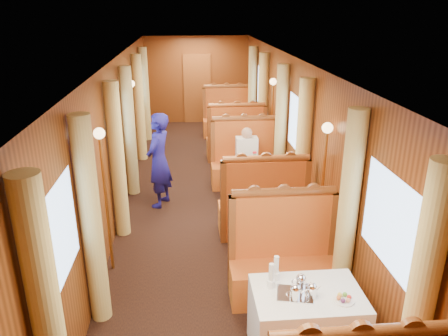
{
  "coord_description": "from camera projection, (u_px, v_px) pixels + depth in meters",
  "views": [
    {
      "loc": [
        -0.36,
        -6.89,
        3.33
      ],
      "look_at": [
        0.18,
        -0.85,
        1.05
      ],
      "focal_mm": 35.0,
      "sensor_mm": 36.0,
      "label": 1
    }
  ],
  "objects": [
    {
      "name": "floor",
      "position": [
        209.0,
        207.0,
        7.62
      ],
      "size": [
        3.0,
        12.0,
        0.01
      ],
      "primitive_type": null,
      "color": "black",
      "rests_on": "ground"
    },
    {
      "name": "ceiling",
      "position": [
        207.0,
        61.0,
        6.75
      ],
      "size": [
        3.0,
        12.0,
        0.01
      ],
      "primitive_type": null,
      "rotation": [
        3.14,
        0.0,
        0.0
      ],
      "color": "silver",
      "rests_on": "wall_left"
    },
    {
      "name": "wall_far",
      "position": [
        197.0,
        80.0,
        12.78
      ],
      "size": [
        3.0,
        0.01,
        2.5
      ],
      "primitive_type": null,
      "rotation": [
        1.57,
        0.0,
        0.0
      ],
      "color": "brown",
      "rests_on": "floor"
    },
    {
      "name": "wall_left",
      "position": [
        116.0,
        141.0,
        7.06
      ],
      "size": [
        0.01,
        12.0,
        2.5
      ],
      "primitive_type": null,
      "rotation": [
        1.57,
        0.0,
        1.57
      ],
      "color": "brown",
      "rests_on": "floor"
    },
    {
      "name": "wall_right",
      "position": [
        298.0,
        137.0,
        7.31
      ],
      "size": [
        0.01,
        12.0,
        2.5
      ],
      "primitive_type": null,
      "rotation": [
        1.57,
        0.0,
        -1.57
      ],
      "color": "brown",
      "rests_on": "floor"
    },
    {
      "name": "doorway_far",
      "position": [
        197.0,
        89.0,
        12.84
      ],
      "size": [
        0.8,
        0.04,
        2.0
      ],
      "primitive_type": "cube",
      "color": "brown",
      "rests_on": "floor"
    },
    {
      "name": "table_near",
      "position": [
        305.0,
        324.0,
        4.29
      ],
      "size": [
        1.05,
        0.72,
        0.75
      ],
      "primitive_type": "cube",
      "color": "white",
      "rests_on": "floor"
    },
    {
      "name": "banquette_near_aft",
      "position": [
        283.0,
        263.0,
        5.22
      ],
      "size": [
        1.3,
        0.55,
        1.34
      ],
      "color": "#AD3113",
      "rests_on": "floor"
    },
    {
      "name": "table_mid",
      "position": [
        252.0,
        186.0,
        7.55
      ],
      "size": [
        1.05,
        0.72,
        0.75
      ],
      "primitive_type": "cube",
      "color": "white",
      "rests_on": "floor"
    },
    {
      "name": "banquette_mid_fwd",
      "position": [
        262.0,
        209.0,
        6.59
      ],
      "size": [
        1.3,
        0.55,
        1.34
      ],
      "color": "#AD3113",
      "rests_on": "floor"
    },
    {
      "name": "banquette_mid_aft",
      "position": [
        245.0,
        164.0,
        8.48
      ],
      "size": [
        1.3,
        0.55,
        1.34
      ],
      "color": "#AD3113",
      "rests_on": "floor"
    },
    {
      "name": "table_far",
      "position": [
        231.0,
        131.0,
        10.82
      ],
      "size": [
        1.05,
        0.72,
        0.75
      ],
      "primitive_type": "cube",
      "color": "white",
      "rests_on": "floor"
    },
    {
      "name": "banquette_far_fwd",
      "position": [
        236.0,
        141.0,
        9.86
      ],
      "size": [
        1.3,
        0.55,
        1.34
      ],
      "color": "#AD3113",
      "rests_on": "floor"
    },
    {
      "name": "banquette_far_aft",
      "position": [
        227.0,
        119.0,
        11.75
      ],
      "size": [
        1.3,
        0.55,
        1.34
      ],
      "color": "#AD3113",
      "rests_on": "floor"
    },
    {
      "name": "tea_tray",
      "position": [
        295.0,
        294.0,
        4.13
      ],
      "size": [
        0.39,
        0.33,
        0.01
      ],
      "primitive_type": "cube",
      "rotation": [
        0.0,
        0.0,
        -0.22
      ],
      "color": "silver",
      "rests_on": "table_near"
    },
    {
      "name": "teapot_left",
      "position": [
        295.0,
        294.0,
        4.03
      ],
      "size": [
        0.16,
        0.12,
        0.13
      ],
      "primitive_type": null,
      "rotation": [
        0.0,
        0.0,
        0.02
      ],
      "color": "silver",
      "rests_on": "tea_tray"
    },
    {
      "name": "teapot_right",
      "position": [
        312.0,
        292.0,
        4.06
      ],
      "size": [
        0.18,
        0.16,
        0.12
      ],
      "primitive_type": null,
      "rotation": [
        0.0,
        0.0,
        0.36
      ],
      "color": "silver",
      "rests_on": "tea_tray"
    },
    {
      "name": "teapot_back",
      "position": [
        301.0,
        284.0,
        4.17
      ],
      "size": [
        0.19,
        0.17,
        0.13
      ],
      "primitive_type": null,
      "rotation": [
        0.0,
        0.0,
        -0.37
      ],
      "color": "silver",
      "rests_on": "tea_tray"
    },
    {
      "name": "fruit_plate",
      "position": [
        344.0,
        299.0,
        4.04
      ],
      "size": [
        0.2,
        0.2,
        0.05
      ],
      "rotation": [
        0.0,
        0.0,
        0.26
      ],
      "color": "white",
      "rests_on": "table_near"
    },
    {
      "name": "cup_inboard",
      "position": [
        271.0,
        278.0,
        4.2
      ],
      "size": [
        0.08,
        0.08,
        0.26
      ],
      "rotation": [
        0.0,
        0.0,
        0.33
      ],
      "color": "white",
      "rests_on": "table_near"
    },
    {
      "name": "cup_outboard",
      "position": [
        276.0,
        270.0,
        4.32
      ],
      "size": [
        0.08,
        0.08,
        0.26
      ],
      "rotation": [
        0.0,
        0.0,
        0.34
      ],
      "color": "white",
      "rests_on": "table_near"
    },
    {
      "name": "rose_vase_mid",
      "position": [
        255.0,
        155.0,
        7.39
      ],
      "size": [
        0.06,
        0.06,
        0.36
      ],
      "rotation": [
        0.0,
        0.0,
        -0.37
      ],
      "color": "silver",
      "rests_on": "table_mid"
    },
    {
      "name": "rose_vase_far",
      "position": [
        231.0,
        110.0,
        10.6
      ],
      "size": [
        0.06,
        0.06,
        0.36
      ],
      "rotation": [
        0.0,
        0.0,
        0.32
      ],
      "color": "silver",
      "rests_on": "table_far"
    },
    {
      "name": "window_left_near",
      "position": [
        58.0,
        239.0,
        3.73
      ],
      "size": [
        0.01,
        1.2,
        0.9
      ],
      "primitive_type": null,
      "rotation": [
        1.57,
        0.0,
        1.57
      ],
      "color": "#8BADD9",
      "rests_on": "wall_left"
    },
    {
      "name": "curtain_left_near_a",
      "position": [
        49.0,
        327.0,
        3.11
      ],
      "size": [
        0.22,
        0.22,
        2.35
      ],
      "primitive_type": "cylinder",
      "color": "#D3BE6C",
      "rests_on": "floor"
    },
    {
      "name": "curtain_left_near_b",
      "position": [
        91.0,
        224.0,
        4.56
      ],
      "size": [
        0.22,
        0.22,
        2.35
      ],
      "primitive_type": "cylinder",
      "color": "#D3BE6C",
      "rests_on": "floor"
    },
    {
      "name": "window_right_near",
      "position": [
        392.0,
        224.0,
        3.97
      ],
      "size": [
        0.01,
        1.2,
        0.9
      ],
      "primitive_type": null,
      "rotation": [
        1.57,
        0.0,
        -1.57
      ],
      "color": "#8BADD9",
      "rests_on": "wall_right"
    },
    {
      "name": "curtain_right_near_a",
      "position": [
        420.0,
        304.0,
        3.34
      ],
      "size": [
        0.22,
        0.22,
        2.35
      ],
      "primitive_type": "cylinder",
      "color": "#D3BE6C",
      "rests_on": "floor"
    },
    {
      "name": "curtain_right_near_b",
      "position": [
        348.0,
        213.0,
        4.79
      ],
      "size": [
        0.22,
        0.22,
        2.35
      ],
      "primitive_type": "cylinder",
      "color": "#D3BE6C",
      "rests_on": "floor"
    },
    {
      "name": "window_left_mid",
      "position": [
        116.0,
        129.0,
        6.99
      ],
      "size": [
        0.01,
        1.2,
        0.9
      ],
      "primitive_type": null,
      "rotation": [
        1.57,
        0.0,
        1.57
      ],
      "color": "#8BADD9",
      "rests_on": "wall_left"
    },
    {
      "name": "curtain_left_mid_a",
      "position": [
        117.0,
        162.0,
        6.37
      ],
      "size": [
        0.22,
        0.22,
        2.35
      ],
      "primitive_type": "cylinder",
      "color": "#D3BE6C",
      "rests_on": "floor"
    },
    {
      "name": "curtain_left_mid_b",
      "position": [
        129.0,
        132.0,
        7.82
      ],
      "size": [
        0.22,
        0.22,
        2.35
      ],
      "primitive_type": "cylinder",
      "color": "#D3BE6C",
      "rests_on": "floor"
    },
    {
      "name": "window_right_mid",
      "position": [
        298.0,
        125.0,
        7.24
      ],
      "size": [
        0.01,
        1.2,
        0.9
      ],
      "primitive_type": null,
      "rotation": [
        1.57,
        0.0,
        -1.57
      ],
      "color": "#8BADD9",
      "rests_on": "wall_right"
    },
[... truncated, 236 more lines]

